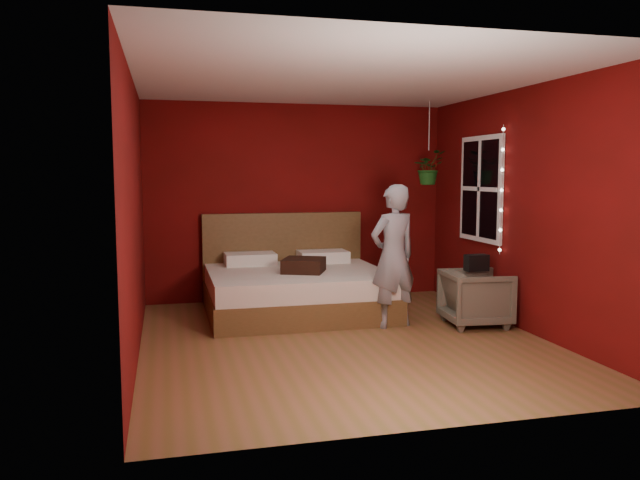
{
  "coord_description": "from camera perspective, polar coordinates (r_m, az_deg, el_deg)",
  "views": [
    {
      "loc": [
        -1.73,
        -5.92,
        1.69
      ],
      "look_at": [
        -0.15,
        0.4,
        0.99
      ],
      "focal_mm": 35.0,
      "sensor_mm": 36.0,
      "label": 1
    }
  ],
  "objects": [
    {
      "name": "floor",
      "position": [
        6.4,
        2.22,
        -9.19
      ],
      "size": [
        4.5,
        4.5,
        0.0
      ],
      "primitive_type": "plane",
      "color": "brown",
      "rests_on": "ground"
    },
    {
      "name": "room_walls",
      "position": [
        6.17,
        2.28,
        6.03
      ],
      "size": [
        4.04,
        4.54,
        2.62
      ],
      "color": "#670A0B",
      "rests_on": "ground"
    },
    {
      "name": "window",
      "position": [
        7.76,
        14.47,
        4.54
      ],
      "size": [
        0.05,
        0.97,
        1.27
      ],
      "color": "white",
      "rests_on": "room_walls"
    },
    {
      "name": "fairy_lights",
      "position": [
        7.29,
        16.27,
        4.4
      ],
      "size": [
        0.04,
        0.04,
        1.45
      ],
      "color": "silver",
      "rests_on": "room_walls"
    },
    {
      "name": "bed",
      "position": [
        7.6,
        -2.29,
        -4.37
      ],
      "size": [
        2.12,
        1.8,
        1.17
      ],
      "color": "brown",
      "rests_on": "ground"
    },
    {
      "name": "person",
      "position": [
        6.87,
        6.71,
        -1.47
      ],
      "size": [
        0.65,
        0.51,
        1.57
      ],
      "primitive_type": "imported",
      "rotation": [
        0.0,
        0.0,
        3.41
      ],
      "color": "gray",
      "rests_on": "ground"
    },
    {
      "name": "armchair",
      "position": [
        7.16,
        14.07,
        -5.16
      ],
      "size": [
        0.74,
        0.73,
        0.62
      ],
      "primitive_type": "imported",
      "rotation": [
        0.0,
        0.0,
        1.47
      ],
      "color": "#5E5B4A",
      "rests_on": "ground"
    },
    {
      "name": "handbag",
      "position": [
        7.05,
        14.12,
        -2.03
      ],
      "size": [
        0.26,
        0.13,
        0.18
      ],
      "primitive_type": "cube",
      "rotation": [
        0.0,
        0.0,
        0.03
      ],
      "color": "black",
      "rests_on": "armchair"
    },
    {
      "name": "throw_pillow",
      "position": [
        7.33,
        -1.49,
        -2.32
      ],
      "size": [
        0.61,
        0.61,
        0.16
      ],
      "primitive_type": "cube",
      "rotation": [
        0.0,
        0.0,
        -0.42
      ],
      "color": "black",
      "rests_on": "bed"
    },
    {
      "name": "hanging_plant",
      "position": [
        8.16,
        9.89,
        6.54
      ],
      "size": [
        0.49,
        0.47,
        1.06
      ],
      "color": "silver",
      "rests_on": "room_walls"
    }
  ]
}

